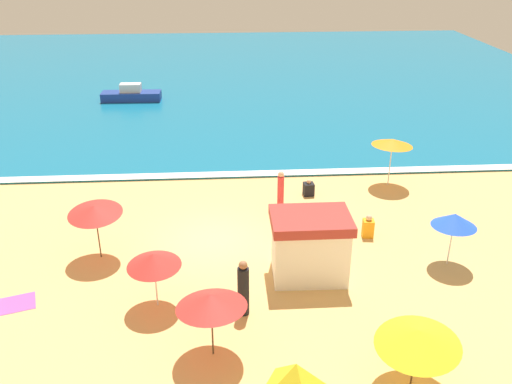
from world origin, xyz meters
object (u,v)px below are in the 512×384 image
object	(u,v)px
beach_umbrella_3	(418,337)
beachgoer_7	(309,189)
beach_umbrella_5	(211,301)
lifeguard_cabana	(310,246)
beach_umbrella_0	(154,260)
beachgoer_4	(368,227)
beachgoer_1	(281,192)
small_boat_0	(131,95)
beachgoer_6	(243,289)
beach_umbrella_4	(95,210)
beach_umbrella_7	(455,220)
beach_umbrella_9	(392,142)

from	to	relation	value
beach_umbrella_3	beachgoer_7	world-z (taller)	beach_umbrella_3
beach_umbrella_3	beach_umbrella_5	world-z (taller)	beach_umbrella_5
lifeguard_cabana	beach_umbrella_0	distance (m)	5.44
beachgoer_4	beach_umbrella_3	bearing A→B (deg)	-95.98
beachgoer_1	small_boat_0	world-z (taller)	beachgoer_1
beach_umbrella_5	beachgoer_1	size ratio (longest dim) A/B	1.41
beachgoer_6	small_boat_0	xyz separation A→B (m)	(-7.03, 25.05, -0.41)
beach_umbrella_5	beachgoer_1	bearing A→B (deg)	71.96
lifeguard_cabana	small_boat_0	size ratio (longest dim) A/B	0.65
beach_umbrella_0	beachgoer_6	distance (m)	2.98
beach_umbrella_3	beach_umbrella_4	xyz separation A→B (m)	(-9.62, 7.16, 0.36)
small_boat_0	beachgoer_6	bearing A→B (deg)	-74.32
beach_umbrella_3	beachgoer_4	size ratio (longest dim) A/B	3.23
beachgoer_1	small_boat_0	distance (m)	20.09
beach_umbrella_7	beachgoer_4	xyz separation A→B (m)	(-2.45, 2.19, -1.41)
beach_umbrella_3	beach_umbrella_4	size ratio (longest dim) A/B	1.38
beachgoer_6	beachgoer_7	size ratio (longest dim) A/B	2.47
beach_umbrella_5	beach_umbrella_9	world-z (taller)	beach_umbrella_9
beach_umbrella_4	beach_umbrella_5	size ratio (longest dim) A/B	0.85
beach_umbrella_4	beach_umbrella_5	world-z (taller)	beach_umbrella_4
lifeguard_cabana	beach_umbrella_9	world-z (taller)	same
beach_umbrella_4	beach_umbrella_9	world-z (taller)	beach_umbrella_9
beach_umbrella_3	lifeguard_cabana	bearing A→B (deg)	109.86
beach_umbrella_9	beachgoer_6	world-z (taller)	beach_umbrella_9
beach_umbrella_4	beach_umbrella_7	distance (m)	12.98
beach_umbrella_4	beachgoer_7	size ratio (longest dim) A/B	2.85
lifeguard_cabana	small_boat_0	world-z (taller)	lifeguard_cabana
small_boat_0	beach_umbrella_3	bearing A→B (deg)	-68.16
beach_umbrella_3	small_boat_0	xyz separation A→B (m)	(-11.41, 28.46, -1.11)
beach_umbrella_4	small_boat_0	distance (m)	21.43
beach_umbrella_0	beach_umbrella_5	world-z (taller)	beach_umbrella_5
lifeguard_cabana	beachgoer_6	size ratio (longest dim) A/B	1.40
beach_umbrella_4	beach_umbrella_7	xyz separation A→B (m)	(12.91, -1.30, -0.17)
beach_umbrella_3	small_boat_0	world-z (taller)	beach_umbrella_3
beach_umbrella_5	beachgoer_1	distance (m)	9.42
beachgoer_1	beach_umbrella_4	bearing A→B (deg)	-155.07
beach_umbrella_5	beachgoer_7	size ratio (longest dim) A/B	3.36
beach_umbrella_4	beach_umbrella_9	size ratio (longest dim) A/B	0.83
beach_umbrella_7	beachgoer_6	size ratio (longest dim) A/B	1.07
beachgoer_6	beachgoer_7	distance (m)	9.31
beachgoer_7	small_boat_0	world-z (taller)	small_boat_0
lifeguard_cabana	beach_umbrella_3	size ratio (longest dim) A/B	0.88
beach_umbrella_5	small_boat_0	distance (m)	27.60
beachgoer_6	small_boat_0	size ratio (longest dim) A/B	0.46
beach_umbrella_0	beachgoer_1	bearing A→B (deg)	53.80
beachgoer_4	beachgoer_6	world-z (taller)	beachgoer_6
beachgoer_6	lifeguard_cabana	bearing A→B (deg)	39.89
beach_umbrella_4	beachgoer_4	xyz separation A→B (m)	(10.46, 0.88, -1.58)
beach_umbrella_3	beach_umbrella_7	xyz separation A→B (m)	(3.29, 5.85, 0.19)
lifeguard_cabana	beachgoer_7	xyz separation A→B (m)	(1.01, 6.61, -0.90)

